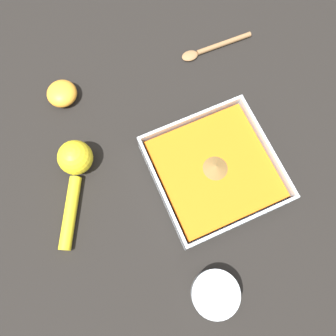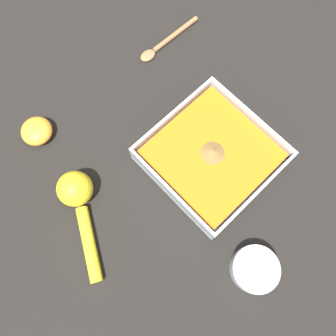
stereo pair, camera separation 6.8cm
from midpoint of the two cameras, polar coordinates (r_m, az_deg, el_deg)
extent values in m
plane|color=black|center=(0.70, 9.81, -5.13)|extent=(4.00, 4.00, 0.00)
cube|color=silver|center=(0.71, 10.52, -1.35)|extent=(0.24, 0.24, 0.01)
cube|color=silver|center=(0.73, 19.16, 2.92)|extent=(0.24, 0.01, 0.05)
cube|color=silver|center=(0.66, 1.82, -4.75)|extent=(0.24, 0.01, 0.05)
cube|color=silver|center=(0.67, 15.50, -9.64)|extent=(0.01, 0.23, 0.05)
cube|color=silver|center=(0.72, 6.62, 7.66)|extent=(0.01, 0.23, 0.05)
cube|color=orange|center=(0.69, 10.81, -0.90)|extent=(0.22, 0.22, 0.03)
cone|color=brown|center=(0.67, 11.19, -0.33)|extent=(0.05, 0.05, 0.02)
cylinder|color=silver|center=(0.67, 11.23, -21.19)|extent=(0.09, 0.09, 0.04)
cylinder|color=brown|center=(0.68, 11.16, -21.17)|extent=(0.08, 0.08, 0.02)
sphere|color=yellow|center=(0.69, -13.21, 1.34)|extent=(0.07, 0.07, 0.07)
cylinder|color=yellow|center=(0.69, -14.01, -8.03)|extent=(0.14, 0.09, 0.03)
ellipsoid|color=orange|center=(0.78, -15.64, 12.01)|extent=(0.07, 0.07, 0.04)
ellipsoid|color=olive|center=(0.83, 6.26, 18.53)|extent=(0.03, 0.04, 0.01)
cylinder|color=olive|center=(0.86, 12.09, 20.16)|extent=(0.02, 0.14, 0.01)
camera|label=1|loc=(0.03, 92.90, -9.48)|focal=35.00mm
camera|label=2|loc=(0.03, -87.10, 9.48)|focal=35.00mm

